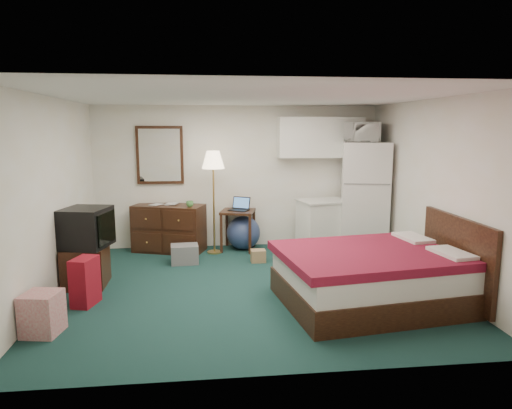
{
  "coord_description": "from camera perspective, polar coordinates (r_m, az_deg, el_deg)",
  "views": [
    {
      "loc": [
        -0.59,
        -5.84,
        2.1
      ],
      "look_at": [
        0.13,
        0.53,
        1.03
      ],
      "focal_mm": 32.0,
      "sensor_mm": 36.0,
      "label": 1
    }
  ],
  "objects": [
    {
      "name": "floor",
      "position": [
        6.23,
        -0.68,
        -10.23
      ],
      "size": [
        5.0,
        4.5,
        0.01
      ],
      "primitive_type": "cube",
      "color": "black",
      "rests_on": "ground"
    },
    {
      "name": "ceiling",
      "position": [
        5.88,
        -0.73,
        13.35
      ],
      "size": [
        5.0,
        4.5,
        0.01
      ],
      "primitive_type": "cube",
      "color": "beige",
      "rests_on": "walls"
    },
    {
      "name": "walls",
      "position": [
        5.93,
        -0.7,
        1.21
      ],
      "size": [
        5.01,
        4.51,
        2.5
      ],
      "color": "beige",
      "rests_on": "floor"
    },
    {
      "name": "mirror",
      "position": [
        8.11,
        -11.92,
        6.07
      ],
      "size": [
        0.8,
        0.06,
        1.0
      ],
      "primitive_type": null,
      "color": "white",
      "rests_on": "walls"
    },
    {
      "name": "upper_cabinets",
      "position": [
        8.18,
        8.05,
        8.31
      ],
      "size": [
        1.5,
        0.35,
        0.7
      ],
      "primitive_type": null,
      "color": "white",
      "rests_on": "walls"
    },
    {
      "name": "headboard",
      "position": [
        6.13,
        23.78,
        -6.02
      ],
      "size": [
        0.06,
        1.56,
        1.0
      ],
      "primitive_type": null,
      "color": "black",
      "rests_on": "walls"
    },
    {
      "name": "dresser",
      "position": [
        8.03,
        -10.81,
        -2.92
      ],
      "size": [
        1.3,
        0.89,
        0.81
      ],
      "primitive_type": null,
      "rotation": [
        0.0,
        0.0,
        -0.33
      ],
      "color": "black",
      "rests_on": "floor"
    },
    {
      "name": "floor_lamp",
      "position": [
        7.72,
        -5.3,
        0.24
      ],
      "size": [
        0.47,
        0.47,
        1.74
      ],
      "primitive_type": null,
      "rotation": [
        0.0,
        0.0,
        0.29
      ],
      "color": "tan",
      "rests_on": "floor"
    },
    {
      "name": "desk",
      "position": [
        7.98,
        -2.27,
        -3.21
      ],
      "size": [
        0.67,
        0.67,
        0.7
      ],
      "primitive_type": null,
      "rotation": [
        0.0,
        0.0,
        -0.24
      ],
      "color": "black",
      "rests_on": "floor"
    },
    {
      "name": "exercise_ball",
      "position": [
        8.03,
        -1.58,
        -3.54
      ],
      "size": [
        0.61,
        0.61,
        0.59
      ],
      "primitive_type": "sphere",
      "rotation": [
        0.0,
        0.0,
        0.04
      ],
      "color": "navy",
      "rests_on": "floor"
    },
    {
      "name": "kitchen_counter",
      "position": [
        8.02,
        8.38,
        -2.68
      ],
      "size": [
        0.89,
        0.75,
        0.86
      ],
      "primitive_type": null,
      "rotation": [
        0.0,
        0.0,
        0.22
      ],
      "color": "white",
      "rests_on": "floor"
    },
    {
      "name": "fridge",
      "position": [
        8.02,
        13.41,
        0.87
      ],
      "size": [
        0.95,
        0.95,
        1.88
      ],
      "primitive_type": null,
      "rotation": [
        0.0,
        0.0,
        -0.27
      ],
      "color": "silver",
      "rests_on": "floor"
    },
    {
      "name": "bed",
      "position": [
        5.73,
        14.05,
        -8.87
      ],
      "size": [
        2.24,
        1.85,
        0.65
      ],
      "primitive_type": null,
      "rotation": [
        0.0,
        0.0,
        0.14
      ],
      "color": "maroon",
      "rests_on": "floor"
    },
    {
      "name": "tv_stand",
      "position": [
        6.63,
        -20.47,
        -7.21
      ],
      "size": [
        0.54,
        0.59,
        0.53
      ],
      "primitive_type": null,
      "rotation": [
        0.0,
        0.0,
        0.01
      ],
      "color": "black",
      "rests_on": "floor"
    },
    {
      "name": "suitcase",
      "position": [
        5.91,
        -20.59,
        -9.0
      ],
      "size": [
        0.31,
        0.41,
        0.58
      ],
      "primitive_type": null,
      "rotation": [
        0.0,
        0.0,
        -0.27
      ],
      "color": "maroon",
      "rests_on": "floor"
    },
    {
      "name": "retail_box",
      "position": [
        5.31,
        -25.16,
        -12.22
      ],
      "size": [
        0.41,
        0.41,
        0.44
      ],
      "primitive_type": null,
      "rotation": [
        0.0,
        0.0,
        -0.18
      ],
      "color": "beige",
      "rests_on": "floor"
    },
    {
      "name": "file_bin",
      "position": [
        7.32,
        -8.91,
        -6.14
      ],
      "size": [
        0.45,
        0.35,
        0.3
      ],
      "primitive_type": null,
      "rotation": [
        0.0,
        0.0,
        0.07
      ],
      "color": "slate",
      "rests_on": "floor"
    },
    {
      "name": "cardboard_box_a",
      "position": [
        7.32,
        0.27,
        -6.43
      ],
      "size": [
        0.23,
        0.2,
        0.19
      ],
      "primitive_type": null,
      "rotation": [
        0.0,
        0.0,
        0.02
      ],
      "color": "olive",
      "rests_on": "floor"
    },
    {
      "name": "cardboard_box_b",
      "position": [
        7.46,
        4.11,
        -5.93
      ],
      "size": [
        0.23,
        0.26,
        0.25
      ],
      "primitive_type": null,
      "rotation": [
        0.0,
        0.0,
        0.06
      ],
      "color": "olive",
      "rests_on": "floor"
    },
    {
      "name": "laptop",
      "position": [
        7.87,
        -2.19,
        0.03
      ],
      "size": [
        0.41,
        0.39,
        0.22
      ],
      "primitive_type": null,
      "rotation": [
        0.0,
        0.0,
        -0.52
      ],
      "color": "black",
      "rests_on": "desk"
    },
    {
      "name": "crt_tv",
      "position": [
        6.5,
        -20.47,
        -2.71
      ],
      "size": [
        0.7,
        0.73,
        0.53
      ],
      "primitive_type": null,
      "rotation": [
        0.0,
        0.0,
        -0.23
      ],
      "color": "black",
      "rests_on": "tv_stand"
    },
    {
      "name": "microwave",
      "position": [
        7.95,
        13.15,
        9.08
      ],
      "size": [
        0.67,
        0.51,
        0.41
      ],
      "primitive_type": "imported",
      "rotation": [
        0.0,
        0.0,
        -0.33
      ],
      "color": "silver",
      "rests_on": "fridge"
    },
    {
      "name": "book_a",
      "position": [
        8.01,
        -12.81,
        0.73
      ],
      "size": [
        0.14,
        0.11,
        0.22
      ],
      "primitive_type": "imported",
      "rotation": [
        0.0,
        0.0,
        -0.63
      ],
      "color": "olive",
      "rests_on": "dresser"
    },
    {
      "name": "book_b",
      "position": [
        8.0,
        -11.13,
        0.87
      ],
      "size": [
        0.18,
        0.07,
        0.25
      ],
      "primitive_type": "imported",
      "rotation": [
        0.0,
        0.0,
        -0.27
      ],
      "color": "olive",
      "rests_on": "dresser"
    },
    {
      "name": "mug",
      "position": [
        7.7,
        -8.28,
        0.17
      ],
      "size": [
        0.16,
        0.14,
        0.12
      ],
      "primitive_type": "imported",
      "rotation": [
        0.0,
        0.0,
        -0.47
      ],
      "color": "#4F9547",
      "rests_on": "dresser"
    }
  ]
}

